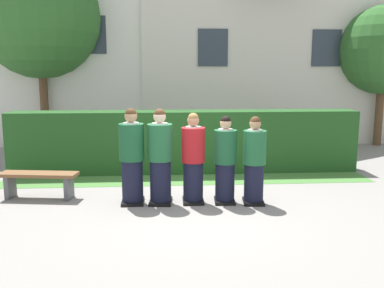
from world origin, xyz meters
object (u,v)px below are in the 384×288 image
student_front_row_0 (132,159)px  student_front_row_1 (160,159)px  student_front_row_3 (225,162)px  wooden_bench (39,180)px  student_in_red_blazer (193,160)px  student_front_row_4 (254,163)px

student_front_row_0 → student_front_row_1: size_ratio=1.00×
student_front_row_3 → wooden_bench: (-3.34, 0.45, -0.38)m
student_front_row_0 → student_in_red_blazer: 1.06m
student_in_red_blazer → wooden_bench: size_ratio=1.11×
student_front_row_4 → student_in_red_blazer: bearing=173.4°
student_front_row_3 → wooden_bench: bearing=172.3°
student_in_red_blazer → student_front_row_4: bearing=-6.6°
student_front_row_4 → student_front_row_3: bearing=170.4°
student_front_row_4 → wooden_bench: student_front_row_4 is taller
student_front_row_0 → wooden_bench: bearing=167.3°
student_front_row_1 → student_in_red_blazer: (0.57, 0.01, -0.04)m
student_in_red_blazer → student_front_row_4: 1.06m
wooden_bench → student_front_row_3: bearing=-7.7°
student_front_row_1 → wooden_bench: 2.29m
student_front_row_1 → student_front_row_3: 1.13m
student_in_red_blazer → student_front_row_3: bearing=-3.9°
wooden_bench → student_front_row_0: bearing=-12.7°
student_front_row_4 → wooden_bench: size_ratio=1.07×
student_front_row_1 → student_front_row_3: bearing=-1.4°
student_in_red_blazer → student_front_row_3: (0.56, -0.04, -0.02)m
wooden_bench → student_front_row_1: bearing=-10.8°
student_front_row_0 → student_front_row_3: (1.62, -0.06, -0.07)m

